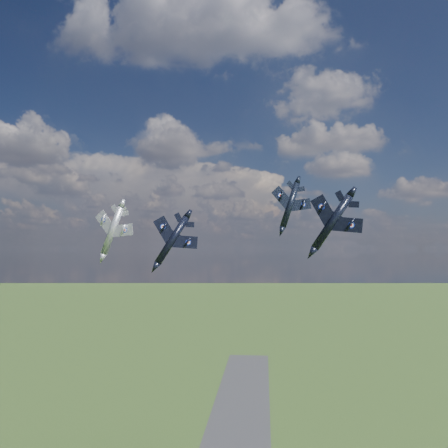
# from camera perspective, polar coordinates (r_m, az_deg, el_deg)

# --- Properties ---
(jet_lead_navy) EXTENTS (14.75, 17.95, 8.66)m
(jet_lead_navy) POSITION_cam_1_polar(r_m,az_deg,el_deg) (93.04, -6.78, -2.08)
(jet_lead_navy) COLOR black
(jet_right_navy) EXTENTS (12.98, 16.22, 8.25)m
(jet_right_navy) POSITION_cam_1_polar(r_m,az_deg,el_deg) (75.75, 13.94, 0.24)
(jet_right_navy) COLOR black
(jet_high_navy) EXTENTS (15.34, 17.77, 6.51)m
(jet_high_navy) POSITION_cam_1_polar(r_m,az_deg,el_deg) (102.28, 8.60, 2.45)
(jet_high_navy) COLOR black
(jet_left_silver) EXTENTS (13.60, 16.16, 6.55)m
(jet_left_silver) POSITION_cam_1_polar(r_m,az_deg,el_deg) (90.83, -14.38, -0.83)
(jet_left_silver) COLOR #A6A7B0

